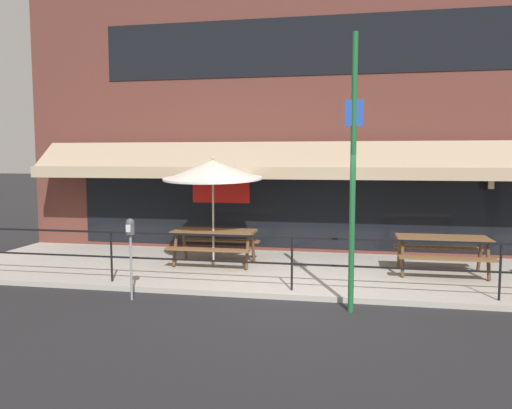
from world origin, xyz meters
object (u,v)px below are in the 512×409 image
picnic_table_centre (442,245)px  street_sign_pole (353,172)px  patio_umbrella_left (213,170)px  parking_meter_near (130,234)px  picnic_table_left (215,237)px

picnic_table_centre → street_sign_pole: street_sign_pole is taller
patio_umbrella_left → street_sign_pole: bearing=-40.0°
picnic_table_centre → patio_umbrella_left: bearing=-179.4°
parking_meter_near → picnic_table_left: bearing=73.4°
parking_meter_near → street_sign_pole: bearing=0.4°
patio_umbrella_left → picnic_table_centre: bearing=0.6°
parking_meter_near → picnic_table_centre: bearing=24.7°
picnic_table_left → patio_umbrella_left: patio_umbrella_left is taller
picnic_table_centre → patio_umbrella_left: 4.99m
picnic_table_centre → parking_meter_near: 6.11m
patio_umbrella_left → parking_meter_near: bearing=-107.2°
picnic_table_left → parking_meter_near: size_ratio=1.27×
picnic_table_centre → patio_umbrella_left: size_ratio=0.76×
patio_umbrella_left → picnic_table_left: bearing=90.0°
street_sign_pole → picnic_table_left: bearing=139.0°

